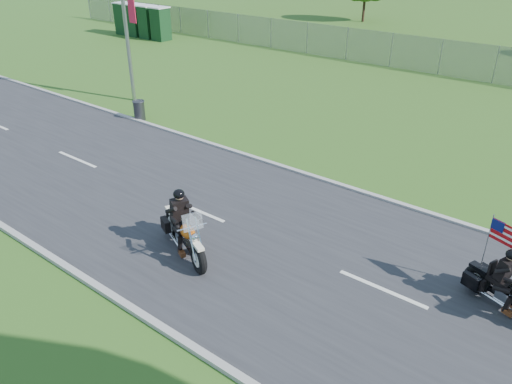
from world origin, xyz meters
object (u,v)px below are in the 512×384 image
Objects in this scene: porta_toilet_a at (161,24)px; porta_toilet_c at (136,21)px; porta_toilet_b at (148,23)px; motorcycle_follow at (509,292)px; porta_toilet_d at (124,19)px; motorcycle_lead at (184,234)px; trash_can at (139,111)px.

porta_toilet_c is (-2.80, 0.00, 0.00)m from porta_toilet_a.
motorcycle_follow is (29.84, -16.00, -0.63)m from porta_toilet_b.
porta_toilet_d is at bearing 174.19° from motorcycle_follow.
porta_toilet_d is at bearing 180.00° from porta_toilet_a.
porta_toilet_a is at bearing 0.00° from porta_toilet_b.
porta_toilet_d reaches higher than motorcycle_follow.
porta_toilet_b is at bearing 0.00° from porta_toilet_c.
motorcycle_follow is at bearing 45.30° from motorcycle_lead.
porta_toilet_a is 2.74× the size of trash_can.
porta_toilet_a is at bearing 0.00° from porta_toilet_c.
porta_toilet_d is 0.92× the size of motorcycle_lead.
porta_toilet_b is at bearing 164.95° from motorcycle_lead.
motorcycle_lead is at bearing -39.54° from porta_toilet_b.
porta_toilet_c reaches higher than trash_can.
motorcycle_follow reaches higher than motorcycle_lead.
porta_toilet_b reaches higher than trash_can.
porta_toilet_a is 1.00× the size of porta_toilet_b.
porta_toilet_a is 1.06× the size of motorcycle_follow.
porta_toilet_d is 20.94m from trash_can.
porta_toilet_a is at bearing 170.94° from motorcycle_follow.
porta_toilet_c is 1.00× the size of porta_toilet_d.
motorcycle_lead is 7.66m from motorcycle_follow.
porta_toilet_a is 1.40m from porta_toilet_b.
porta_toilet_b is (-1.40, 0.00, 0.00)m from porta_toilet_a.
trash_can is at bearing 170.26° from motorcycle_lead.
porta_toilet_c is 1.40m from porta_toilet_d.
porta_toilet_c is 35.10m from motorcycle_follow.
porta_toilet_b is at bearing 137.43° from trash_can.
porta_toilet_c is 1.06× the size of motorcycle_follow.
motorcycle_follow is at bearing -27.12° from porta_toilet_c.
motorcycle_lead is at bearing -36.31° from porta_toilet_d.
motorcycle_follow is (31.24, -16.00, -0.63)m from porta_toilet_c.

